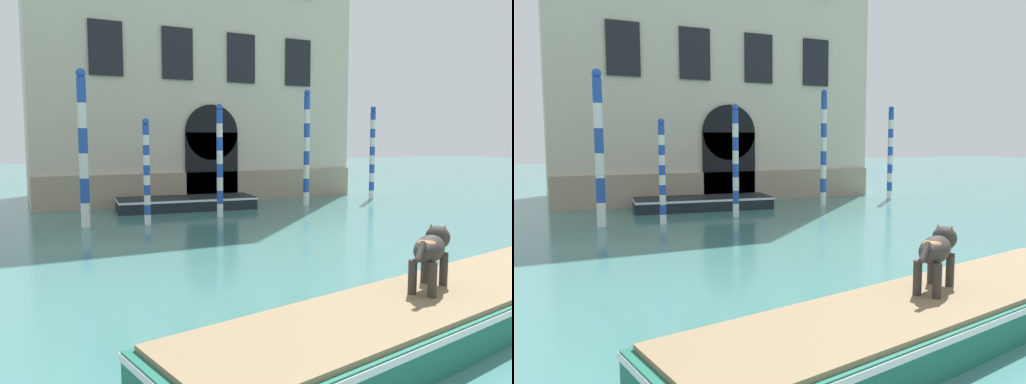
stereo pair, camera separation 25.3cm
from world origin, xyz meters
The scene contains 9 objects.
palazzo_left centered at (1.46, 22.43, 8.88)m, with size 13.95×6.13×17.81m.
boat_foreground centered at (-1.02, 4.58, 0.30)m, with size 8.22×3.30×0.57m.
dog_on_deck centered at (-0.83, 4.78, 1.13)m, with size 1.14×0.81×0.85m.
boat_moored_near_palazzo centered at (-0.17, 17.78, 0.25)m, with size 5.29×2.30×0.47m.
mooring_pole_0 centered at (4.49, 16.73, 2.32)m, with size 0.24×0.24×4.59m.
mooring_pole_1 centered at (0.29, 15.49, 1.93)m, with size 0.22×0.22×3.83m.
mooring_pole_2 centered at (8.26, 17.33, 2.07)m, with size 0.23×0.23×4.11m.
mooring_pole_3 centered at (-4.13, 15.34, 2.38)m, with size 0.28×0.28×4.72m.
mooring_pole_4 centered at (-2.33, 15.03, 1.66)m, with size 0.21×0.21×3.29m.
Camera 2 is at (-5.76, -0.39, 2.63)m, focal length 35.00 mm.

